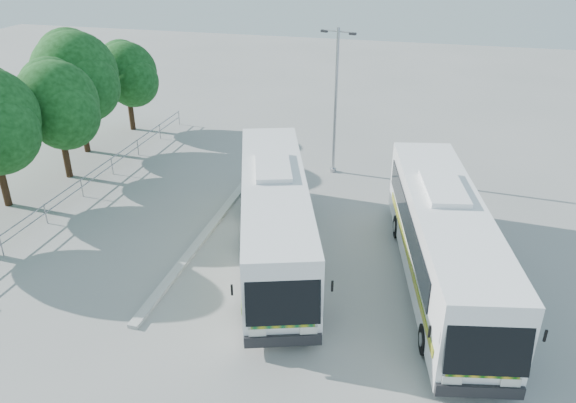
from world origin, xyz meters
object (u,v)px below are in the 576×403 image
(tree_far_d, at_px, (76,74))
(tree_far_c, at_px, (57,103))
(lamppost, at_px, (336,96))
(tree_far_e, at_px, (127,73))
(coach_main, at_px, (274,214))
(coach_adjacent, at_px, (444,241))

(tree_far_d, bearing_deg, tree_far_c, -72.17)
(tree_far_d, relative_size, lamppost, 0.92)
(tree_far_e, xyz_separation_m, coach_main, (13.83, -13.25, -1.95))
(tree_far_d, bearing_deg, coach_main, -31.10)
(lamppost, bearing_deg, coach_main, -79.45)
(coach_main, height_order, lamppost, lamppost)
(tree_far_d, xyz_separation_m, lamppost, (15.31, 0.70, -0.40))
(coach_main, bearing_deg, tree_far_e, 117.99)
(tree_far_e, bearing_deg, tree_far_c, -86.46)
(tree_far_c, xyz_separation_m, coach_main, (13.32, -5.05, -2.32))
(tree_far_d, height_order, lamppost, lamppost)
(tree_far_e, distance_m, lamppost, 15.12)
(tree_far_e, xyz_separation_m, lamppost, (14.63, -3.81, 0.53))
(tree_far_d, height_order, coach_adjacent, tree_far_d)
(tree_far_c, relative_size, tree_far_d, 0.88)
(tree_far_d, xyz_separation_m, coach_adjacent, (21.34, -9.23, -2.87))
(tree_far_d, xyz_separation_m, coach_main, (14.51, -8.75, -2.88))
(tree_far_d, height_order, coach_main, tree_far_d)
(tree_far_e, bearing_deg, lamppost, -14.58)
(tree_far_c, distance_m, tree_far_d, 3.93)
(lamppost, bearing_deg, tree_far_e, -179.17)
(tree_far_c, relative_size, coach_main, 0.50)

